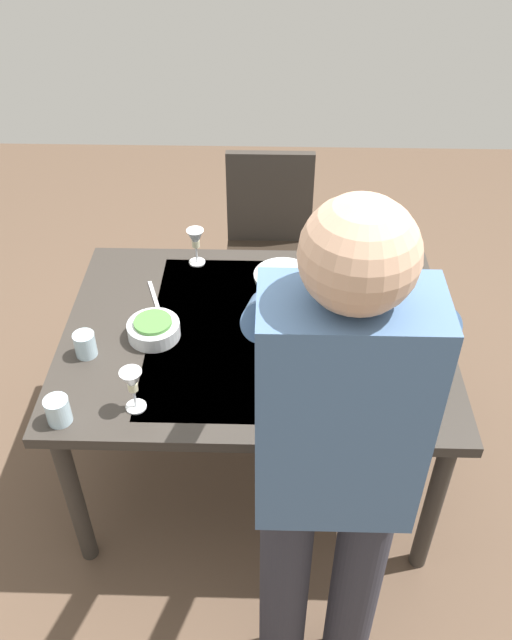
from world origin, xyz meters
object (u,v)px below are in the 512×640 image
wine_glass_right (132,383)px  dinner_plate_near (284,275)px  chair_near (269,239)px  water_cup_near_right (85,345)px  wine_glass_left (196,241)px  dining_table (256,347)px  person_server (333,467)px  serving_bowl_pasta (382,323)px  water_cup_far_left (332,283)px  water_cup_near_left (58,410)px  side_bowl_salad (154,329)px  wine_bottle (419,351)px

wine_glass_right → dinner_plate_near: (-0.46, -0.69, -0.10)m
chair_near → water_cup_near_right: (0.60, 1.02, 0.24)m
chair_near → wine_glass_left: (0.28, 0.48, 0.30)m
dining_table → chair_near: size_ratio=1.47×
person_server → wine_glass_left: size_ratio=11.19×
serving_bowl_pasta → person_server: bearing=73.4°
dining_table → water_cup_far_left: size_ratio=12.93×
dining_table → water_cup_near_right: bearing=13.3°
wine_glass_left → water_cup_near_left: wine_glass_left is taller
water_cup_near_left → dinner_plate_near: bearing=-132.0°
wine_glass_right → side_bowl_salad: (-0.01, -0.33, -0.07)m
dining_table → wine_bottle: 0.58m
wine_glass_left → serving_bowl_pasta: wine_glass_left is taller
water_cup_near_right → dinner_plate_near: 0.80m
side_bowl_salad → dinner_plate_near: size_ratio=0.78×
wine_glass_right → serving_bowl_pasta: (-0.79, -0.38, -0.07)m
person_server → dinner_plate_near: person_server is taller
water_cup_near_right → wine_bottle: bearing=176.0°
water_cup_near_left → serving_bowl_pasta: size_ratio=0.29×
dinner_plate_near → water_cup_near_left: bearing=48.0°
dining_table → person_server: 0.85m
water_cup_near_right → water_cup_near_left: bearing=87.1°
wine_bottle → dinner_plate_near: wine_bottle is taller
person_server → water_cup_far_left: (-0.07, -0.98, -0.19)m
wine_glass_left → water_cup_near_right: (0.32, 0.54, -0.06)m
serving_bowl_pasta → dinner_plate_near: size_ratio=1.30×
wine_glass_right → water_cup_far_left: size_ratio=1.46×
serving_bowl_pasta → dinner_plate_near: 0.46m
wine_bottle → water_cup_near_right: 1.08m
side_bowl_salad → person_server: bearing=127.0°
chair_near → dinner_plate_near: (-0.06, 0.56, 0.20)m
person_server → water_cup_near_right: person_server is taller
wine_glass_right → wine_glass_left: bearing=-98.4°
wine_glass_right → water_cup_near_right: 0.32m
side_bowl_salad → wine_glass_left: bearing=-103.4°
dinner_plate_near → side_bowl_salad: bearing=38.7°
dining_table → wine_glass_right: bearing=45.8°
wine_glass_left → dining_table: bearing=120.9°
wine_bottle → wine_glass_left: wine_bottle is taller
water_cup_near_left → water_cup_near_right: size_ratio=1.01×
wine_glass_left → dinner_plate_near: size_ratio=0.66×
wine_glass_left → dinner_plate_near: (-0.34, 0.08, -0.10)m
dining_table → dinner_plate_near: (-0.10, -0.32, 0.08)m
water_cup_near_left → serving_bowl_pasta: water_cup_near_left is taller
chair_near → water_cup_far_left: size_ratio=8.78×
water_cup_far_left → serving_bowl_pasta: (-0.16, 0.20, -0.02)m
water_cup_near_right → chair_near: bearing=-120.5°
wine_glass_left → serving_bowl_pasta: bearing=149.9°
water_cup_near_left → water_cup_far_left: 1.06m
person_server → water_cup_far_left: bearing=-94.2°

